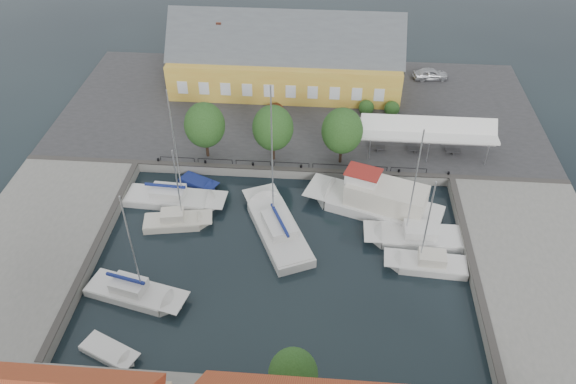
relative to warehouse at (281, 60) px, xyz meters
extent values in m
plane|color=black|center=(2.60, -28.36, -4.43)|extent=(140.00, 140.00, 0.00)
cube|color=#2D2D30|center=(2.60, -5.36, -3.93)|extent=(56.00, 26.00, 1.00)
cube|color=slate|center=(-19.40, -30.36, -3.93)|extent=(12.00, 24.00, 1.00)
cube|color=slate|center=(24.60, -30.36, -3.93)|extent=(12.00, 24.00, 1.00)
cube|color=#383533|center=(2.60, -18.06, -3.37)|extent=(56.00, 0.60, 0.12)
cube|color=#383533|center=(-13.70, -30.36, -3.37)|extent=(0.60, 24.00, 0.12)
cube|color=#383533|center=(18.90, -30.36, -3.37)|extent=(0.60, 24.00, 0.12)
cylinder|color=black|center=(-11.40, -17.76, -3.23)|extent=(0.24, 0.24, 0.40)
cylinder|color=black|center=(-6.40, -17.76, -3.23)|extent=(0.24, 0.24, 0.40)
cylinder|color=black|center=(-1.40, -17.76, -3.23)|extent=(0.24, 0.24, 0.40)
cylinder|color=black|center=(3.60, -17.76, -3.23)|extent=(0.24, 0.24, 0.40)
cylinder|color=black|center=(8.60, -17.76, -3.23)|extent=(0.24, 0.24, 0.40)
cylinder|color=black|center=(13.60, -17.76, -3.23)|extent=(0.24, 0.24, 0.40)
cylinder|color=black|center=(18.60, -17.76, -3.23)|extent=(0.24, 0.24, 0.40)
cube|color=gold|center=(0.60, -0.36, -1.18)|extent=(28.00, 10.00, 4.50)
cube|color=#474C51|center=(0.60, -0.36, 2.32)|extent=(28.56, 7.60, 7.60)
cube|color=gold|center=(-9.40, 5.64, -1.68)|extent=(6.00, 6.00, 3.50)
cube|color=brown|center=(-7.40, -0.36, 4.17)|extent=(0.60, 0.60, 1.20)
cube|color=white|center=(16.60, -13.86, -0.73)|extent=(14.00, 4.00, 0.25)
cylinder|color=silver|center=(10.60, -15.66, -2.08)|extent=(0.10, 0.10, 2.70)
cylinder|color=silver|center=(10.60, -12.06, -2.08)|extent=(0.10, 0.10, 2.70)
cylinder|color=silver|center=(16.60, -15.66, -2.08)|extent=(0.10, 0.10, 2.70)
cylinder|color=silver|center=(16.60, -12.06, -2.08)|extent=(0.10, 0.10, 2.70)
cylinder|color=silver|center=(22.60, -15.66, -2.08)|extent=(0.10, 0.10, 2.70)
cylinder|color=silver|center=(22.60, -12.06, -2.08)|extent=(0.10, 0.10, 2.70)
cylinder|color=black|center=(-6.40, -16.36, -2.38)|extent=(0.30, 0.30, 2.10)
ellipsoid|color=#204117|center=(-6.40, -16.36, 0.46)|extent=(4.20, 4.20, 4.83)
cylinder|color=black|center=(0.60, -16.36, -2.38)|extent=(0.30, 0.30, 2.10)
ellipsoid|color=#204117|center=(0.60, -16.36, 0.46)|extent=(4.20, 4.20, 4.83)
cylinder|color=black|center=(7.60, -16.36, -2.38)|extent=(0.30, 0.30, 2.10)
ellipsoid|color=#204117|center=(7.60, -16.36, 0.46)|extent=(4.20, 4.20, 4.83)
imported|color=#B4B6BD|center=(19.15, 2.90, -2.67)|extent=(4.67, 2.36, 1.53)
imported|color=#521D12|center=(0.32, -7.88, -2.83)|extent=(2.87, 3.79, 1.20)
cube|color=silver|center=(2.24, -27.15, -4.28)|extent=(6.91, 9.79, 1.50)
cube|color=silver|center=(1.76, -26.10, -3.49)|extent=(7.54, 11.41, 0.08)
cube|color=silver|center=(2.14, -26.94, -3.03)|extent=(3.65, 4.31, 0.90)
cylinder|color=silver|center=(1.48, -25.48, 3.36)|extent=(0.12, 0.12, 13.78)
cube|color=navy|center=(2.24, -27.15, -2.28)|extent=(2.09, 4.28, 0.22)
cube|color=silver|center=(11.93, -22.90, -4.33)|extent=(11.49, 7.33, 1.80)
cube|color=silver|center=(10.66, -22.46, -3.39)|extent=(13.48, 7.88, 0.08)
cube|color=beige|center=(11.93, -22.90, -2.33)|extent=(8.12, 5.66, 2.20)
cube|color=silver|center=(9.64, -22.11, -0.93)|extent=(3.52, 3.06, 1.20)
cube|color=maroon|center=(9.64, -22.11, -0.28)|extent=(3.82, 3.27, 0.10)
cube|color=silver|center=(15.02, -26.49, -4.38)|extent=(7.15, 3.02, 1.30)
cube|color=silver|center=(14.13, -26.49, -3.69)|extent=(8.58, 2.90, 0.08)
cube|color=silver|center=(14.84, -26.49, -3.23)|extent=(2.86, 2.05, 0.90)
cylinder|color=silver|center=(13.59, -26.49, 1.85)|extent=(0.12, 0.12, 11.17)
cube|color=silver|center=(15.65, -29.91, -4.38)|extent=(5.89, 2.76, 1.30)
cube|color=silver|center=(14.94, -29.86, -3.69)|extent=(7.03, 2.74, 0.08)
cube|color=beige|center=(15.51, -29.90, -3.23)|extent=(2.40, 1.77, 0.90)
cylinder|color=silver|center=(14.51, -29.83, 0.58)|extent=(0.12, 0.12, 8.62)
cube|color=silver|center=(-9.29, -22.87, -4.38)|extent=(8.23, 3.36, 1.30)
cube|color=silver|center=(-8.28, -22.93, -3.69)|extent=(9.83, 3.34, 0.08)
cube|color=silver|center=(-9.09, -22.88, -3.23)|extent=(3.34, 2.16, 0.90)
cylinder|color=silver|center=(-7.68, -22.96, 2.16)|extent=(0.12, 0.12, 11.78)
cube|color=navy|center=(-9.29, -22.87, -2.48)|extent=(4.04, 0.45, 0.22)
cube|color=beige|center=(-7.99, -26.26, -4.38)|extent=(5.48, 3.09, 1.30)
cube|color=beige|center=(-7.35, -26.15, -3.69)|extent=(6.49, 3.18, 0.08)
cube|color=beige|center=(-7.86, -26.23, -3.23)|extent=(2.30, 1.85, 0.90)
cylinder|color=silver|center=(-6.97, -26.08, 0.16)|extent=(0.12, 0.12, 7.77)
cube|color=silver|center=(-9.51, -34.86, -4.38)|extent=(7.34, 4.21, 1.30)
cube|color=silver|center=(-8.67, -35.07, -3.69)|extent=(8.66, 4.43, 0.08)
cube|color=silver|center=(-9.34, -34.91, -3.23)|extent=(3.11, 2.40, 0.90)
cylinder|color=silver|center=(-8.17, -35.19, 1.35)|extent=(0.12, 0.12, 10.16)
cube|color=navy|center=(-9.51, -34.86, -2.48)|extent=(3.41, 1.03, 0.22)
cube|color=silver|center=(-9.60, -40.43, -4.38)|extent=(4.12, 3.12, 0.90)
cube|color=silver|center=(-9.17, -40.61, -3.89)|extent=(4.77, 3.35, 0.08)
cube|color=navy|center=(-7.05, -19.85, -4.38)|extent=(3.75, 2.98, 0.80)
cube|color=navy|center=(-6.67, -20.03, -3.94)|extent=(4.32, 3.21, 0.08)
camera|label=1|loc=(5.85, -64.21, 31.23)|focal=35.00mm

